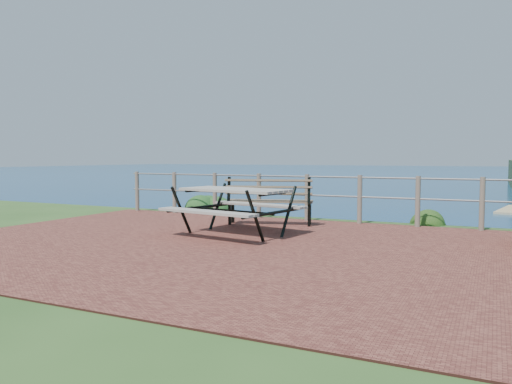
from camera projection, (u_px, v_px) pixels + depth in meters
ground at (234, 246)px, 7.79m from camera, size 10.00×7.00×0.12m
ocean at (485, 161)px, 187.60m from camera, size 1200.00×1200.00×0.00m
safety_railing at (307, 195)px, 10.76m from camera, size 9.40×0.10×1.00m
picnic_table at (235, 207)px, 8.75m from camera, size 2.05×1.66×0.82m
park_bench at (270, 194)px, 10.10m from camera, size 1.78×0.91×0.98m
shrub_lip_west at (206, 212)px, 12.72m from camera, size 0.84×0.84×0.61m
shrub_lip_east at (431, 223)px, 10.44m from camera, size 0.68×0.68×0.39m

